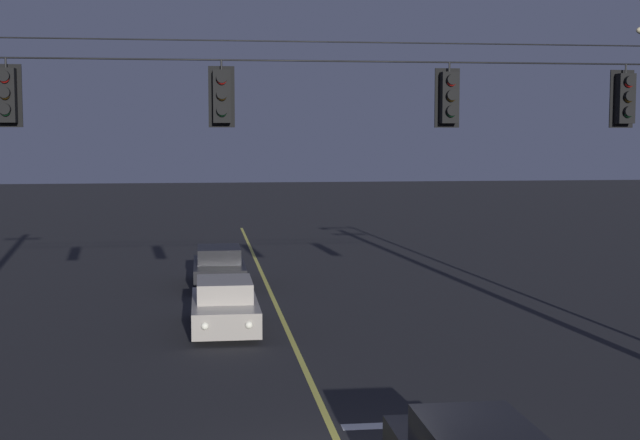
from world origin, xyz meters
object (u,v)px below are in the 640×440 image
object	(u,v)px
traffic_light_left_inner	(222,96)
traffic_light_right_inner	(625,98)
traffic_light_leftmost	(6,95)
car_oncoming_trailing	(219,268)
traffic_light_centre	(449,97)
car_oncoming_lead	(225,306)

from	to	relation	value
traffic_light_left_inner	traffic_light_right_inner	world-z (taller)	same
traffic_light_leftmost	car_oncoming_trailing	world-z (taller)	traffic_light_leftmost
traffic_light_leftmost	traffic_light_centre	distance (m)	8.06
traffic_light_centre	traffic_light_right_inner	bearing A→B (deg)	0.00
traffic_light_centre	traffic_light_right_inner	xyz separation A→B (m)	(3.50, 0.00, 0.00)
traffic_light_left_inner	car_oncoming_lead	xyz separation A→B (m)	(0.23, 8.31, -5.46)
traffic_light_leftmost	traffic_light_right_inner	bearing A→B (deg)	0.00
traffic_light_leftmost	car_oncoming_trailing	xyz separation A→B (m)	(4.02, 15.77, -5.46)
traffic_light_leftmost	car_oncoming_trailing	distance (m)	17.16
traffic_light_leftmost	traffic_light_centre	world-z (taller)	same
traffic_light_leftmost	traffic_light_left_inner	xyz separation A→B (m)	(3.79, 0.00, 0.00)
traffic_light_left_inner	traffic_light_centre	distance (m)	4.27
traffic_light_leftmost	car_oncoming_lead	distance (m)	10.73
traffic_light_right_inner	car_oncoming_trailing	bearing A→B (deg)	115.54
traffic_light_centre	car_oncoming_trailing	xyz separation A→B (m)	(-4.04, 15.77, -5.46)
traffic_light_left_inner	traffic_light_right_inner	bearing A→B (deg)	0.00
traffic_light_leftmost	traffic_light_right_inner	distance (m)	11.56
traffic_light_leftmost	car_oncoming_trailing	bearing A→B (deg)	75.69
traffic_light_left_inner	car_oncoming_lead	world-z (taller)	traffic_light_left_inner
car_oncoming_lead	car_oncoming_trailing	world-z (taller)	same
traffic_light_left_inner	car_oncoming_lead	size ratio (longest dim) A/B	0.28
traffic_light_leftmost	traffic_light_centre	xyz separation A→B (m)	(8.06, 0.00, 0.00)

